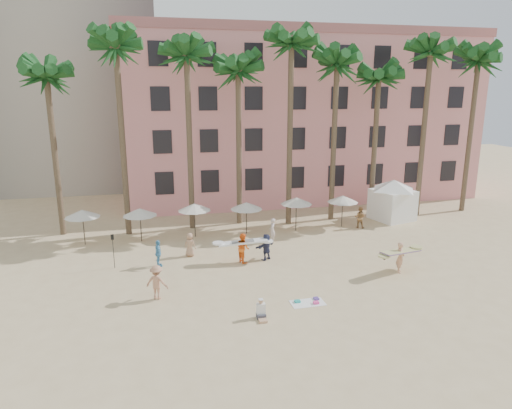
{
  "coord_description": "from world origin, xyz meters",
  "views": [
    {
      "loc": [
        -7.73,
        -20.91,
        11.01
      ],
      "look_at": [
        -1.7,
        6.0,
        4.0
      ],
      "focal_mm": 32.0,
      "sensor_mm": 36.0,
      "label": 1
    }
  ],
  "objects_px": {
    "carrier_yellow": "(400,256)",
    "carrier_white": "(243,247)",
    "pink_hotel": "(295,118)",
    "cabana": "(393,196)"
  },
  "relations": [
    {
      "from": "pink_hotel",
      "to": "carrier_white",
      "type": "bearing_deg",
      "value": -115.95
    },
    {
      "from": "pink_hotel",
      "to": "carrier_yellow",
      "type": "distance_m",
      "value": 24.18
    },
    {
      "from": "carrier_yellow",
      "to": "carrier_white",
      "type": "distance_m",
      "value": 9.87
    },
    {
      "from": "carrier_white",
      "to": "cabana",
      "type": "bearing_deg",
      "value": 25.96
    },
    {
      "from": "pink_hotel",
      "to": "cabana",
      "type": "xyz_separation_m",
      "value": [
        5.08,
        -12.31,
        -5.93
      ]
    },
    {
      "from": "carrier_yellow",
      "to": "carrier_white",
      "type": "height_order",
      "value": "carrier_white"
    },
    {
      "from": "cabana",
      "to": "carrier_white",
      "type": "height_order",
      "value": "cabana"
    },
    {
      "from": "carrier_yellow",
      "to": "cabana",
      "type": "bearing_deg",
      "value": 63.56
    },
    {
      "from": "cabana",
      "to": "carrier_white",
      "type": "relative_size",
      "value": 1.71
    },
    {
      "from": "carrier_yellow",
      "to": "carrier_white",
      "type": "bearing_deg",
      "value": 157.45
    }
  ]
}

